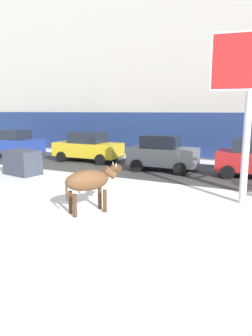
% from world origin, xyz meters
% --- Properties ---
extents(ground_plane, '(120.00, 120.00, 0.00)m').
position_xyz_m(ground_plane, '(0.00, 0.00, 0.00)').
color(ground_plane, white).
extents(road_strip, '(60.00, 5.60, 0.01)m').
position_xyz_m(road_strip, '(0.00, 8.98, 0.00)').
color(road_strip, '#423F3F').
rests_on(road_strip, ground).
extents(building_facade, '(44.00, 6.10, 13.00)m').
position_xyz_m(building_facade, '(0.00, 15.85, 6.48)').
color(building_facade, beige).
rests_on(building_facade, ground).
extents(cow_brown, '(1.40, 1.81, 1.54)m').
position_xyz_m(cow_brown, '(-0.55, 1.32, 0.99)').
color(cow_brown, brown).
rests_on(cow_brown, ground).
extents(billboard, '(2.52, 0.63, 5.56)m').
position_xyz_m(billboard, '(3.53, 4.50, 4.31)').
color(billboard, silver).
rests_on(billboard, ground).
extents(car_blue_hatchback, '(3.57, 2.05, 1.86)m').
position_xyz_m(car_blue_hatchback, '(-11.46, 8.75, 0.93)').
color(car_blue_hatchback, '#233D9E').
rests_on(car_blue_hatchback, ground).
extents(car_yellow_sedan, '(4.28, 2.13, 1.84)m').
position_xyz_m(car_yellow_sedan, '(-6.18, 9.53, 0.91)').
color(car_yellow_sedan, gold).
rests_on(car_yellow_sedan, ground).
extents(car_grey_hatchback, '(3.57, 2.05, 1.86)m').
position_xyz_m(car_grey_hatchback, '(-0.98, 8.75, 0.93)').
color(car_grey_hatchback, slate).
rests_on(car_grey_hatchback, ground).
extents(dumpster, '(1.84, 1.33, 1.20)m').
position_xyz_m(dumpster, '(-6.75, 4.67, 0.60)').
color(dumpster, '#383D4C').
rests_on(dumpster, ground).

